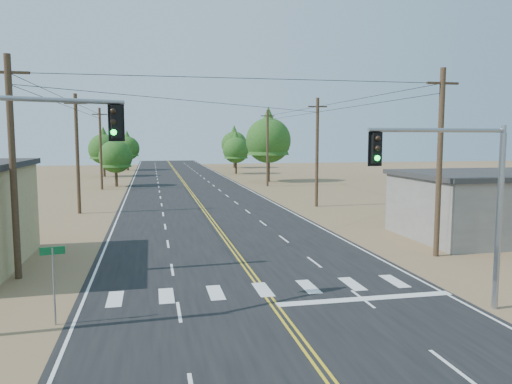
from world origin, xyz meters
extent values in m
plane|color=#8F6C4D|center=(0.00, 0.00, 0.00)|extent=(220.00, 220.00, 0.00)
cube|color=black|center=(0.00, 30.00, 0.01)|extent=(15.00, 200.00, 0.02)
cylinder|color=#4C3826|center=(-10.50, 12.00, 5.00)|extent=(0.30, 0.30, 10.00)
cube|color=#4C3826|center=(-10.50, 12.00, 9.20)|extent=(1.80, 0.12, 0.12)
cylinder|color=#4C3826|center=(-10.50, 32.00, 5.00)|extent=(0.30, 0.30, 10.00)
cube|color=#4C3826|center=(-10.50, 32.00, 9.20)|extent=(1.80, 0.12, 0.12)
cylinder|color=#4C3826|center=(-10.50, 52.00, 5.00)|extent=(0.30, 0.30, 10.00)
cube|color=#4C3826|center=(-10.50, 52.00, 9.20)|extent=(1.80, 0.12, 0.12)
cylinder|color=#4C3826|center=(10.50, 12.00, 5.00)|extent=(0.30, 0.30, 10.00)
cube|color=#4C3826|center=(10.50, 12.00, 9.20)|extent=(1.80, 0.12, 0.12)
cylinder|color=#4C3826|center=(10.50, 32.00, 5.00)|extent=(0.30, 0.30, 10.00)
cube|color=#4C3826|center=(10.50, 32.00, 9.20)|extent=(1.80, 0.12, 0.12)
cylinder|color=#4C3826|center=(10.50, 52.00, 5.00)|extent=(0.30, 0.30, 10.00)
cube|color=#4C3826|center=(10.50, 52.00, 9.20)|extent=(1.80, 0.12, 0.12)
cylinder|color=gray|center=(-8.20, 6.03, 7.64)|extent=(5.66, 2.23, 0.17)
cube|color=black|center=(-5.70, 6.96, 6.94)|extent=(0.47, 0.43, 1.18)
sphere|color=black|center=(-5.77, 6.78, 7.31)|extent=(0.22, 0.22, 0.22)
sphere|color=black|center=(-5.77, 6.78, 6.94)|extent=(0.22, 0.22, 0.22)
sphere|color=#0CE533|center=(-5.77, 6.78, 6.56)|extent=(0.22, 0.22, 0.22)
cylinder|color=gray|center=(8.00, 4.00, 3.27)|extent=(0.22, 0.22, 6.53)
cylinder|color=gray|center=(8.00, 4.00, 6.53)|extent=(0.17, 0.17, 0.56)
cylinder|color=gray|center=(5.31, 3.85, 6.63)|extent=(5.38, 0.45, 0.15)
cube|color=black|center=(2.91, 3.72, 6.02)|extent=(0.34, 0.30, 1.03)
sphere|color=black|center=(2.90, 3.55, 6.35)|extent=(0.19, 0.19, 0.19)
sphere|color=black|center=(2.90, 3.55, 6.02)|extent=(0.19, 0.19, 0.19)
sphere|color=#0CE533|center=(2.90, 3.55, 5.69)|extent=(0.19, 0.19, 0.19)
cylinder|color=gray|center=(-7.80, 5.64, 1.35)|extent=(0.06, 0.06, 2.69)
cube|color=#0C5A2A|center=(-7.80, 5.64, 2.58)|extent=(0.80, 0.18, 0.27)
cylinder|color=#3F2D1E|center=(-9.00, 55.60, 1.29)|extent=(0.39, 0.39, 2.58)
cone|color=#224D16|center=(-9.00, 55.60, 4.88)|extent=(4.02, 4.02, 4.59)
sphere|color=#224D16|center=(-9.00, 55.60, 3.94)|extent=(4.30, 4.30, 4.30)
cylinder|color=#3F2D1E|center=(-12.07, 73.51, 1.48)|extent=(0.40, 0.40, 2.96)
cone|color=#224D16|center=(-12.07, 73.51, 5.60)|extent=(4.61, 4.61, 5.27)
sphere|color=#224D16|center=(-12.07, 73.51, 4.53)|extent=(4.94, 4.94, 4.94)
cylinder|color=#3F2D1E|center=(-9.00, 89.07, 1.41)|extent=(0.48, 0.48, 2.82)
cone|color=#224D16|center=(-9.00, 89.07, 5.32)|extent=(4.38, 4.38, 5.01)
sphere|color=#224D16|center=(-9.00, 89.07, 4.30)|extent=(4.70, 4.70, 4.70)
cylinder|color=#3F2D1E|center=(12.17, 58.66, 1.96)|extent=(0.50, 0.50, 3.91)
cone|color=#224D16|center=(12.17, 58.66, 7.39)|extent=(6.08, 6.08, 6.95)
sphere|color=#224D16|center=(12.17, 58.66, 5.98)|extent=(6.52, 6.52, 6.52)
cylinder|color=#3F2D1E|center=(10.21, 75.26, 1.37)|extent=(0.41, 0.41, 2.75)
cone|color=#224D16|center=(10.21, 75.26, 5.19)|extent=(4.28, 4.28, 4.89)
sphere|color=#224D16|center=(10.21, 75.26, 4.20)|extent=(4.58, 4.58, 4.58)
cylinder|color=#3F2D1E|center=(12.80, 92.75, 1.63)|extent=(0.44, 0.44, 3.26)
cone|color=#224D16|center=(12.80, 92.75, 6.17)|extent=(5.08, 5.08, 5.80)
sphere|color=#224D16|center=(12.80, 92.75, 4.99)|extent=(5.44, 5.44, 5.44)
camera|label=1|loc=(-4.48, -11.87, 6.37)|focal=35.00mm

